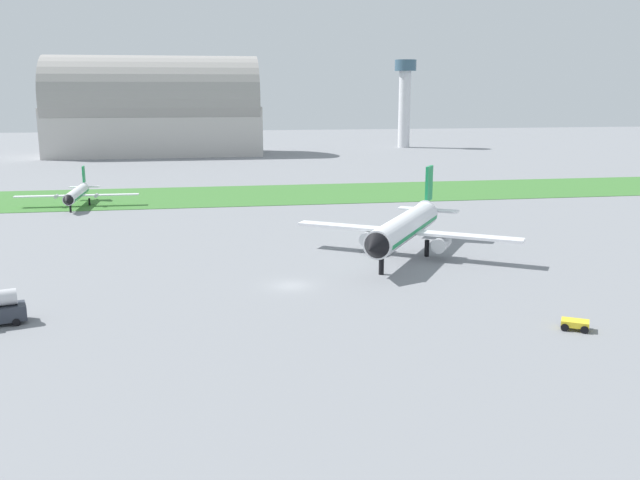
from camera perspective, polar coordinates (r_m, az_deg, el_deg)
The scene contains 7 objects.
ground_plane at distance 76.51m, azimuth -2.42°, elevation -3.81°, with size 600.00×600.00×0.00m, color gray.
grass_taxiway_strip at distance 142.56m, azimuth -5.88°, elevation 3.74°, with size 360.00×28.00×0.08m, color #3D7533.
airplane_midfield_jet at distance 89.74m, azimuth 7.12°, elevation 1.05°, with size 26.46×26.49×10.62m.
airplane_taxiing_turboprop at distance 135.49m, azimuth -19.59°, elevation 3.67°, with size 22.43×19.18×6.72m.
baggage_cart_midfield at distance 66.75m, azimuth 20.47°, elevation -6.55°, with size 2.94×2.73×0.90m.
hangar_distant at distance 236.66m, azimuth -13.59°, elevation 10.48°, with size 69.15×27.66×32.28m.
control_tower at distance 263.20m, azimuth 7.07°, elevation 11.85°, with size 8.00×8.00×32.21m.
Camera 1 is at (-9.11, -72.90, 21.35)m, focal length 38.43 mm.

